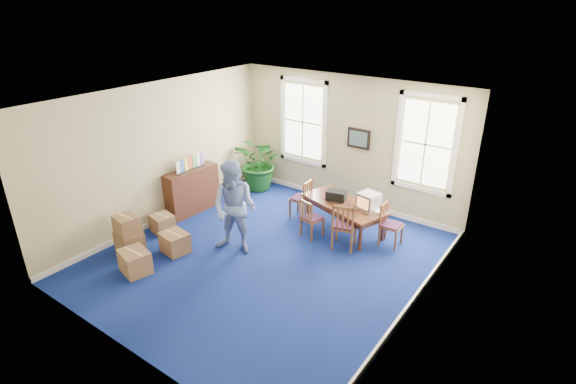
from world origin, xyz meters
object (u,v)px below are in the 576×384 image
Objects in this scene: crt_tv at (369,201)px; credenza at (192,191)px; potted_plant at (260,163)px; conference_table at (343,216)px; cardboard_boxes at (139,234)px; chair_near_left at (312,218)px; man at (235,208)px.

crt_tv is 0.32× the size of credenza.
crt_tv is at bearing -11.14° from potted_plant.
crt_tv is 3.59m from potted_plant.
conference_table is 4.43× the size of crt_tv.
conference_table is 1.31× the size of potted_plant.
cardboard_boxes is at bearing -71.74° from credenza.
credenza is (-3.03, -0.63, 0.10)m from chair_near_left.
crt_tv is 4.83m from cardboard_boxes.
conference_table is at bearing 48.12° from cardboard_boxes.
potted_plant is (-2.55, 1.40, 0.29)m from chair_near_left.
potted_plant reaches higher than conference_table.
crt_tv is at bearing 21.70° from conference_table.
man is (-1.92, -2.12, 0.13)m from crt_tv.
cardboard_boxes is at bearing -114.58° from conference_table.
potted_plant is at bearing 90.37° from cardboard_boxes.
man is 1.32× the size of potted_plant.
conference_table is at bearing 24.53° from credenza.
man is at bearing 36.91° from cardboard_boxes.
credenza is at bearing -103.27° from potted_plant.
credenza is at bearing -147.82° from crt_tv.
cardboard_boxes is (-1.58, -1.18, -0.56)m from man.
crt_tv is at bearing 33.73° from man.
cardboard_boxes is at bearing -122.95° from crt_tv.
potted_plant is (0.48, 2.03, 0.20)m from credenza.
credenza is at bearing 104.43° from cardboard_boxes.
potted_plant reaches higher than crt_tv.
chair_near_left is at bearing -28.79° from potted_plant.
crt_tv reaches higher than cardboard_boxes.
man is 2.05m from cardboard_boxes.
potted_plant is at bearing -176.76° from conference_table.
potted_plant reaches higher than chair_near_left.
crt_tv is (0.57, 0.04, 0.51)m from conference_table.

